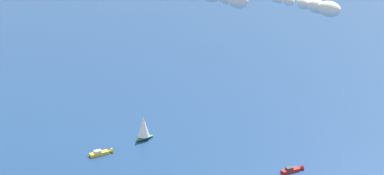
{
  "coord_description": "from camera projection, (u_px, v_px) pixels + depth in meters",
  "views": [
    {
      "loc": [
        -29.09,
        -128.55,
        74.26
      ],
      "look_at": [
        0.34,
        -0.62,
        29.33
      ],
      "focal_mm": 61.46,
      "sensor_mm": 36.0,
      "label": 1
    }
  ],
  "objects": [
    {
      "name": "motorboat_inshore",
      "position": [
        293.0,
        170.0,
        166.77
      ],
      "size": [
        6.34,
        2.91,
        1.78
      ],
      "color": "#B21E1E",
      "rests_on": "ground_plane"
    },
    {
      "name": "smoke_trail_wingman",
      "position": [
        312.0,
        6.0,
        123.09
      ],
      "size": [
        12.56,
        21.45,
        3.74
      ],
      "color": "silver"
    },
    {
      "name": "sailboat_far_port",
      "position": [
        144.0,
        128.0,
        185.08
      ],
      "size": [
        6.14,
        4.48,
        7.78
      ],
      "color": "#33704C",
      "rests_on": "ground_plane"
    },
    {
      "name": "motorboat_offshore",
      "position": [
        102.0,
        153.0,
        176.51
      ],
      "size": [
        6.74,
        3.64,
        1.9
      ],
      "color": "gold",
      "rests_on": "ground_plane"
    }
  ]
}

